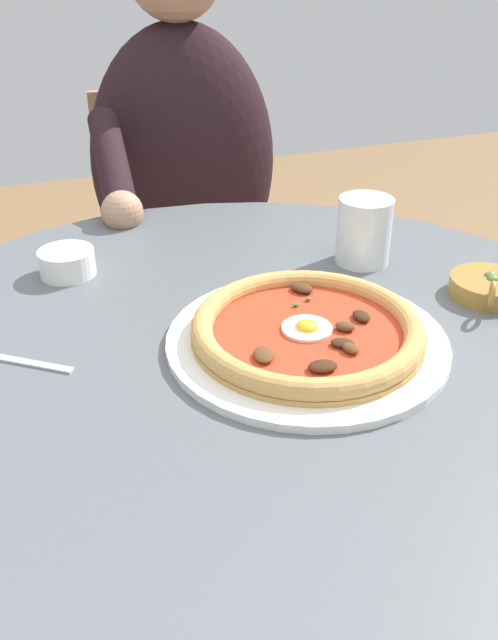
% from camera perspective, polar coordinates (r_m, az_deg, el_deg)
% --- Properties ---
extents(dining_table, '(1.01, 1.01, 0.73)m').
position_cam_1_polar(dining_table, '(0.88, 0.19, -12.36)').
color(dining_table, '#565B60').
rests_on(dining_table, ground).
extents(pizza_on_plate, '(0.33, 0.33, 0.04)m').
position_cam_1_polar(pizza_on_plate, '(0.79, 4.92, -1.03)').
color(pizza_on_plate, white).
rests_on(pizza_on_plate, dining_table).
extents(water_glass, '(0.08, 0.08, 0.10)m').
position_cam_1_polar(water_glass, '(0.99, 9.69, 7.23)').
color(water_glass, silver).
rests_on(water_glass, dining_table).
extents(ramekin_capers, '(0.08, 0.08, 0.04)m').
position_cam_1_polar(ramekin_capers, '(0.98, -15.16, 4.80)').
color(ramekin_capers, white).
rests_on(ramekin_capers, dining_table).
extents(olive_pan, '(0.10, 0.11, 0.05)m').
position_cam_1_polar(olive_pan, '(0.95, 19.67, 2.71)').
color(olive_pan, olive).
rests_on(olive_pan, dining_table).
extents(fork_utensil, '(0.14, 0.11, 0.00)m').
position_cam_1_polar(fork_utensil, '(0.81, -20.00, -3.07)').
color(fork_utensil, '#BCBCC1').
rests_on(fork_utensil, dining_table).
extents(diner_person, '(0.43, 0.48, 1.18)m').
position_cam_1_polar(diner_person, '(1.52, -5.23, 5.74)').
color(diner_person, '#282833').
rests_on(diner_person, ground).
extents(cafe_chair_diner, '(0.49, 0.49, 0.83)m').
position_cam_1_polar(cafe_chair_diner, '(1.66, -5.68, 7.04)').
color(cafe_chair_diner, '#957050').
rests_on(cafe_chair_diner, ground).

